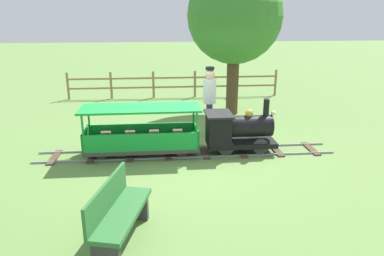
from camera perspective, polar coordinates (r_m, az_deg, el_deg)
ground_plane at (r=7.54m, az=-0.85°, el=-4.01°), size 60.00×60.00×0.00m
track at (r=7.53m, az=-0.85°, el=-3.89°), size 0.75×6.05×0.04m
locomotive at (r=7.52m, az=6.98°, el=-0.29°), size 0.71×1.45×1.07m
passenger_car at (r=7.38m, az=-7.85°, el=-1.17°), size 0.81×2.35×0.97m
conductor_person at (r=8.34m, az=2.76°, el=4.97°), size 0.30×0.30×1.62m
park_bench at (r=4.70m, az=-11.45°, el=-12.90°), size 1.36×0.70×0.82m
oak_tree_near at (r=10.21m, az=6.68°, el=16.89°), size 2.54×2.54×3.97m
fence_section at (r=12.49m, az=-2.78°, el=6.99°), size 0.08×7.13×0.90m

